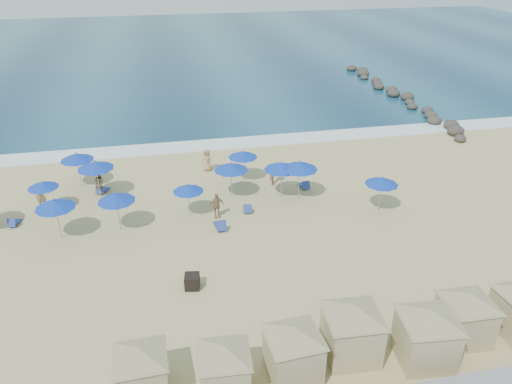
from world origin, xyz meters
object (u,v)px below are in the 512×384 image
Objects in this scene: cabana_4 at (428,329)px; umbrella_10 at (300,165)px; cabana_5 at (467,310)px; beachgoer_1 at (99,182)px; umbrella_2 at (77,157)px; umbrella_8 at (282,166)px; umbrella_3 at (55,204)px; rock_jetty at (398,95)px; umbrella_7 at (231,167)px; umbrella_1 at (43,185)px; umbrella_5 at (116,197)px; cabana_1 at (224,363)px; beachgoer_3 at (273,174)px; cabana_0 at (141,365)px; beachgoer_0 at (41,196)px; umbrella_4 at (95,165)px; cabana_2 at (294,345)px; umbrella_11 at (382,181)px; beachgoer_4 at (207,160)px; trash_bin at (192,281)px; beachgoer_2 at (216,205)px; cabana_3 at (353,324)px; umbrella_6 at (188,188)px; umbrella_9 at (243,154)px.

cabana_4 reaches higher than umbrella_10.
beachgoer_1 is (-16.30, 17.43, -0.69)m from cabana_5.
umbrella_2 is 14.01m from umbrella_8.
rock_jetty is at bearing 34.58° from umbrella_3.
umbrella_1 is at bearing 177.55° from umbrella_7.
cabana_5 is at bearing -39.73° from umbrella_5.
cabana_1 is 16.33m from umbrella_8.
beachgoer_3 is at bearing -10.80° from umbrella_2.
umbrella_7 reaches higher than cabana_0.
cabana_4 is 16.76m from umbrella_7.
beachgoer_0 is (-33.49, -17.93, 0.51)m from rock_jetty.
umbrella_4 is at bearing -54.56° from umbrella_2.
umbrella_11 is at bearing 52.77° from cabana_2.
umbrella_5 is at bearing -84.07° from beachgoer_4.
trash_bin is at bearing 152.04° from cabana_5.
beachgoer_2 is at bearing -165.78° from umbrella_10.
cabana_0 is 1.69× the size of umbrella_11.
cabana_4 is at bearing 153.55° from beachgoer_1.
umbrella_2 is 7.17m from umbrella_5.
cabana_1 is 0.88× the size of cabana_3.
umbrella_2 is 1.56× the size of beachgoer_2.
cabana_5 is 2.48× the size of beachgoer_3.
cabana_0 reaches higher than cabana_1.
umbrella_3 reaches higher than beachgoer_2.
cabana_1 is 1.86× the size of umbrella_1.
umbrella_10 is (-1.04, 14.84, 0.74)m from cabana_4.
umbrella_11 is 18.60m from beachgoer_1.
cabana_3 is 2.74× the size of beachgoer_1.
umbrella_2 reaches higher than umbrella_1.
umbrella_3 is at bearing -93.91° from umbrella_2.
umbrella_4 is (-5.80, 17.64, 0.89)m from cabana_1.
beachgoer_2 is at bearing 3.25° from umbrella_3.
umbrella_6 is 0.93× the size of umbrella_9.
umbrella_4 is 1.13× the size of umbrella_11.
umbrella_4 is at bearing 167.93° from umbrella_7.
trash_bin is 0.31× the size of umbrella_9.
umbrella_4 reaches higher than beachgoer_2.
rock_jetty is at bearing 29.70° from umbrella_4.
cabana_0 is at bearing -69.44° from umbrella_3.
beachgoer_3 is at bearing 97.38° from cabana_4.
rock_jetty is 10.15× the size of umbrella_8.
beachgoer_3 is (1.95, -1.08, -1.18)m from umbrella_9.
umbrella_10 is at bearing 72.97° from cabana_2.
beachgoer_1 is (1.40, -1.46, -1.39)m from umbrella_2.
umbrella_7 is 9.63m from umbrella_11.
umbrella_1 is at bearing -171.90° from umbrella_9.
umbrella_3 is 7.63m from umbrella_6.
umbrella_1 is 10.90m from beachgoer_2.
beachgoer_1 is (3.13, 1.83, -1.04)m from umbrella_1.
umbrella_4 is at bearing 167.51° from umbrella_10.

